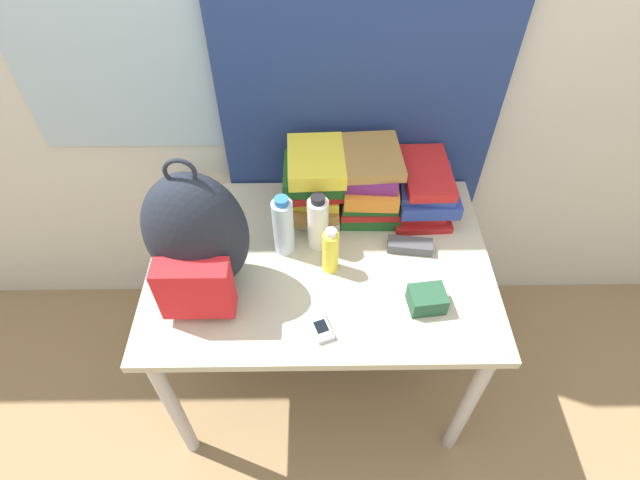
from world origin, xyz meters
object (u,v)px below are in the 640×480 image
at_px(sunscreen_bottle, 331,251).
at_px(sunglasses_case, 410,246).
at_px(sports_bottle, 318,223).
at_px(water_bottle, 283,226).
at_px(backpack, 196,239).
at_px(cell_phone, 322,328).
at_px(book_stack_center, 369,183).
at_px(book_stack_left, 315,183).
at_px(book_stack_right, 423,191).
at_px(camera_pouch, 427,299).

distance_m(sunscreen_bottle, sunglasses_case, 0.29).
xyz_separation_m(sports_bottle, sunscreen_bottle, (0.04, -0.10, -0.02)).
relative_size(water_bottle, sunglasses_case, 1.50).
bearing_deg(backpack, sunscreen_bottle, 8.55).
bearing_deg(cell_phone, water_bottle, 110.80).
height_order(water_bottle, sunglasses_case, water_bottle).
bearing_deg(book_stack_center, cell_phone, -108.57).
height_order(sports_bottle, sunscreen_bottle, sports_bottle).
bearing_deg(book_stack_left, cell_phone, -87.91).
height_order(water_bottle, cell_phone, water_bottle).
bearing_deg(sunscreen_bottle, water_bottle, 150.56).
distance_m(backpack, sunscreen_bottle, 0.42).
height_order(book_stack_right, water_bottle, water_bottle).
bearing_deg(camera_pouch, book_stack_left, 128.65).
height_order(book_stack_right, sports_bottle, sports_bottle).
relative_size(book_stack_right, cell_phone, 2.63).
bearing_deg(backpack, water_bottle, 30.99).
bearing_deg(book_stack_left, book_stack_right, 0.15).
relative_size(sunscreen_bottle, camera_pouch, 1.52).
distance_m(book_stack_left, cell_phone, 0.52).
bearing_deg(camera_pouch, sunglasses_case, 94.75).
xyz_separation_m(book_stack_right, camera_pouch, (-0.04, -0.43, -0.06)).
xyz_separation_m(book_stack_right, water_bottle, (-0.49, -0.19, 0.02)).
bearing_deg(book_stack_left, backpack, -136.26).
distance_m(book_stack_center, sunscreen_bottle, 0.31).
bearing_deg(book_stack_center, book_stack_left, -179.36).
relative_size(cell_phone, sunglasses_case, 0.69).
bearing_deg(backpack, book_stack_left, 43.74).
xyz_separation_m(book_stack_right, sports_bottle, (-0.37, -0.17, 0.01)).
distance_m(book_stack_center, cell_phone, 0.55).
bearing_deg(camera_pouch, water_bottle, 151.62).
relative_size(water_bottle, camera_pouch, 1.98).
relative_size(backpack, cell_phone, 4.61).
height_order(book_stack_left, sunglasses_case, book_stack_left).
bearing_deg(book_stack_center, backpack, -148.13).
bearing_deg(book_stack_right, book_stack_center, 179.66).
height_order(backpack, book_stack_right, backpack).
distance_m(book_stack_right, camera_pouch, 0.43).
xyz_separation_m(book_stack_center, sunglasses_case, (0.13, -0.20, -0.11)).
bearing_deg(book_stack_center, sunglasses_case, -56.23).
relative_size(sports_bottle, camera_pouch, 1.89).
xyz_separation_m(book_stack_left, sunglasses_case, (0.32, -0.19, -0.12)).
bearing_deg(water_bottle, book_stack_center, 32.58).
height_order(backpack, sunscreen_bottle, backpack).
distance_m(book_stack_left, sports_bottle, 0.17).
bearing_deg(sunscreen_bottle, sports_bottle, 110.64).
relative_size(backpack, sunscreen_bottle, 2.77).
xyz_separation_m(sports_bottle, sunglasses_case, (0.31, -0.03, -0.09)).
relative_size(backpack, book_stack_right, 1.76).
bearing_deg(book_stack_left, book_stack_center, 0.64).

